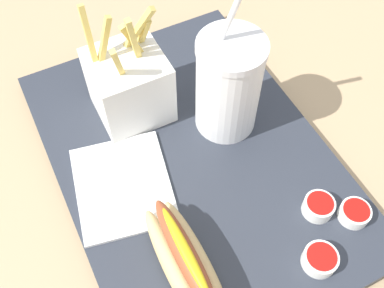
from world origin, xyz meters
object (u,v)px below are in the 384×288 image
(ketchup_cup_2, at_px, (355,213))
(ketchup_cup_1, at_px, (319,206))
(hot_dog_1, at_px, (186,262))
(napkin_stack, at_px, (124,187))
(soda_cup, at_px, (228,86))
(ketchup_cup_3, at_px, (320,259))
(fries_basket, at_px, (129,85))

(ketchup_cup_2, bearing_deg, ketchup_cup_1, 52.51)
(hot_dog_1, distance_m, napkin_stack, 0.13)
(soda_cup, relative_size, hot_dog_1, 1.43)
(ketchup_cup_3, relative_size, napkin_stack, 0.29)
(fries_basket, distance_m, napkin_stack, 0.14)
(ketchup_cup_1, xyz_separation_m, ketchup_cup_3, (-0.05, 0.04, -0.00))
(fries_basket, xyz_separation_m, napkin_stack, (-0.11, 0.06, -0.05))
(soda_cup, bearing_deg, ketchup_cup_3, 179.06)
(soda_cup, xyz_separation_m, napkin_stack, (-0.04, 0.17, -0.07))
(soda_cup, relative_size, ketchup_cup_3, 5.69)
(soda_cup, height_order, napkin_stack, soda_cup)
(hot_dog_1, relative_size, ketchup_cup_3, 3.98)
(ketchup_cup_1, relative_size, napkin_stack, 0.27)
(ketchup_cup_2, bearing_deg, fries_basket, 32.44)
(fries_basket, relative_size, hot_dog_1, 1.07)
(ketchup_cup_3, bearing_deg, napkin_stack, 40.51)
(fries_basket, relative_size, napkin_stack, 1.23)
(ketchup_cup_2, bearing_deg, napkin_stack, 55.30)
(fries_basket, height_order, ketchup_cup_3, fries_basket)
(hot_dog_1, bearing_deg, ketchup_cup_2, -98.75)
(fries_basket, relative_size, ketchup_cup_3, 4.27)
(fries_basket, xyz_separation_m, hot_dog_1, (-0.24, 0.04, -0.03))
(ketchup_cup_2, xyz_separation_m, napkin_stack, (0.16, 0.23, -0.01))
(soda_cup, distance_m, fries_basket, 0.13)
(ketchup_cup_1, bearing_deg, soda_cup, 10.94)
(soda_cup, relative_size, ketchup_cup_1, 6.05)
(napkin_stack, bearing_deg, ketchup_cup_2, -124.70)
(napkin_stack, bearing_deg, soda_cup, -77.74)
(soda_cup, distance_m, ketchup_cup_3, 0.23)
(ketchup_cup_2, relative_size, napkin_stack, 0.27)
(soda_cup, xyz_separation_m, fries_basket, (0.08, 0.11, -0.02))
(soda_cup, bearing_deg, hot_dog_1, 139.29)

